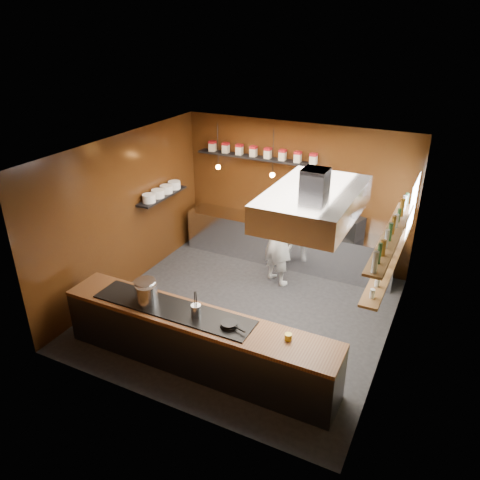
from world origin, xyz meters
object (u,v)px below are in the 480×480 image
Objects in this scene: extractor_hood at (313,203)px; chef at (278,238)px; stockpot_large at (146,290)px; stockpot_small at (147,294)px; espresso_machine at (351,228)px.

extractor_hood is 2.58m from chef.
stockpot_large is 1.01× the size of stockpot_small.
stockpot_large is 0.79× the size of espresso_machine.
stockpot_large is 3.06m from chef.
extractor_hood reaches higher than stockpot_small.
extractor_hood is 4.71× the size of espresso_machine.
extractor_hood reaches higher than espresso_machine.
stockpot_large is 0.11m from stockpot_small.
extractor_hood reaches higher than stockpot_large.
espresso_machine is at bearing -121.90° from chef.
stockpot_small is at bearing 96.90° from chef.
stockpot_small is 4.34m from espresso_machine.
extractor_hood reaches higher than chef.
espresso_machine reaches higher than stockpot_small.
stockpot_large is at bearing 95.08° from chef.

